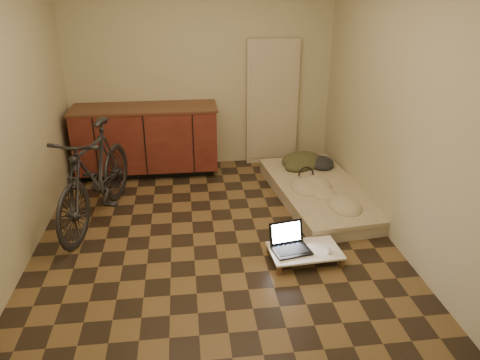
{
  "coord_description": "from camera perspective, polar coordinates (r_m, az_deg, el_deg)",
  "views": [
    {
      "loc": [
        -0.25,
        -4.22,
        2.43
      ],
      "look_at": [
        0.28,
        0.06,
        0.55
      ],
      "focal_mm": 35.0,
      "sensor_mm": 36.0,
      "label": 1
    }
  ],
  "objects": [
    {
      "name": "room_shell",
      "position": [
        4.37,
        -3.55,
        8.55
      ],
      "size": [
        3.5,
        4.0,
        2.6
      ],
      "color": "brown",
      "rests_on": "ground"
    },
    {
      "name": "cabinets",
      "position": [
        6.26,
        -11.3,
        4.83
      ],
      "size": [
        1.84,
        0.62,
        0.91
      ],
      "color": "black",
      "rests_on": "ground"
    },
    {
      "name": "appliance_panel",
      "position": [
        6.47,
        3.92,
        9.39
      ],
      "size": [
        0.7,
        0.1,
        1.7
      ],
      "primitive_type": "cube",
      "color": "beige",
      "rests_on": "ground"
    },
    {
      "name": "bicycle",
      "position": [
        5.07,
        -17.33,
        1.06
      ],
      "size": [
        0.97,
        1.88,
        1.16
      ],
      "primitive_type": "imported",
      "rotation": [
        0.0,
        0.0,
        -0.26
      ],
      "color": "black",
      "rests_on": "ground"
    },
    {
      "name": "futon",
      "position": [
        5.61,
        9.69,
        -1.48
      ],
      "size": [
        1.15,
        2.07,
        0.17
      ],
      "rotation": [
        0.0,
        0.0,
        0.1
      ],
      "color": "#B2A68E",
      "rests_on": "ground"
    },
    {
      "name": "clothing_pile",
      "position": [
        6.12,
        8.29,
        2.84
      ],
      "size": [
        0.63,
        0.55,
        0.23
      ],
      "primitive_type": null,
      "rotation": [
        0.0,
        0.0,
        0.1
      ],
      "color": "#3B3D23",
      "rests_on": "futon"
    },
    {
      "name": "headphones",
      "position": [
        5.68,
        8.06,
        0.71
      ],
      "size": [
        0.25,
        0.24,
        0.15
      ],
      "primitive_type": null,
      "rotation": [
        0.0,
        0.0,
        0.16
      ],
      "color": "black",
      "rests_on": "futon"
    },
    {
      "name": "lap_desk",
      "position": [
        4.42,
        7.9,
        -8.56
      ],
      "size": [
        0.68,
        0.47,
        0.11
      ],
      "rotation": [
        0.0,
        0.0,
        0.07
      ],
      "color": "brown",
      "rests_on": "ground"
    },
    {
      "name": "laptop",
      "position": [
        4.39,
        6.08,
        -7.76
      ],
      "size": [
        0.38,
        0.35,
        0.23
      ],
      "rotation": [
        0.0,
        0.0,
        0.18
      ],
      "color": "black",
      "rests_on": "lap_desk"
    },
    {
      "name": "mouse",
      "position": [
        4.4,
        10.75,
        -8.49
      ],
      "size": [
        0.08,
        0.11,
        0.04
      ],
      "primitive_type": "ellipsoid",
      "rotation": [
        0.0,
        0.0,
        -0.17
      ],
      "color": "silver",
      "rests_on": "lap_desk"
    }
  ]
}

